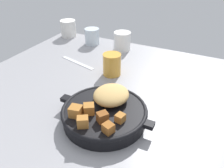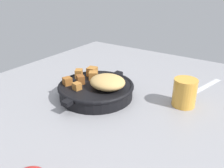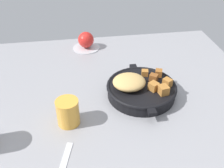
# 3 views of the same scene
# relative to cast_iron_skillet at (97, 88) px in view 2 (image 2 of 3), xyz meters

# --- Properties ---
(ground_plane) EXTENTS (1.02, 0.99, 0.02)m
(ground_plane) POSITION_rel_cast_iron_skillet_xyz_m (-0.04, 0.06, -0.04)
(ground_plane) COLOR gray
(cast_iron_skillet) EXTENTS (0.28, 0.23, 0.08)m
(cast_iron_skillet) POSITION_rel_cast_iron_skillet_xyz_m (0.00, 0.00, 0.00)
(cast_iron_skillet) COLOR black
(cast_iron_skillet) RESTS_ON ground_plane
(butter_knife) EXTENTS (0.18, 0.06, 0.00)m
(butter_knife) POSITION_rel_cast_iron_skillet_xyz_m (-0.26, 0.26, -0.03)
(butter_knife) COLOR silver
(butter_knife) RESTS_ON ground_plane
(juice_glass_amber) EXTENTS (0.07, 0.07, 0.08)m
(juice_glass_amber) POSITION_rel_cast_iron_skillet_xyz_m (-0.10, 0.24, 0.01)
(juice_glass_amber) COLOR gold
(juice_glass_amber) RESTS_ON ground_plane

